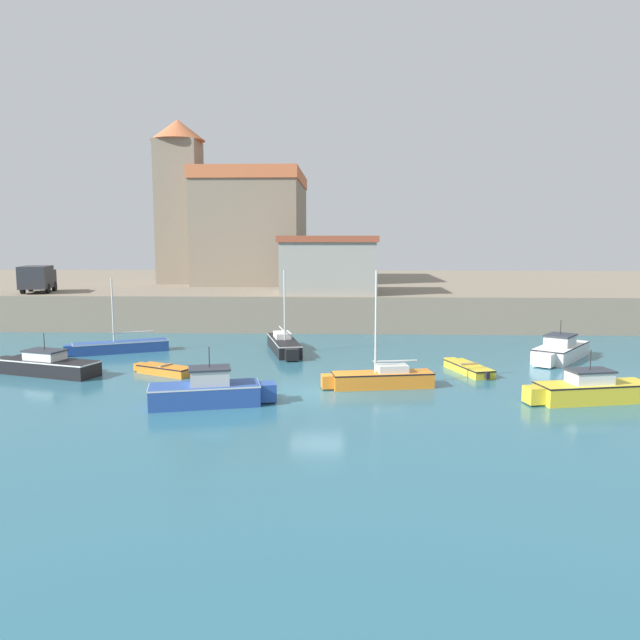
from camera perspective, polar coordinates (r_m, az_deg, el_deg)
ground_plane at (r=29.65m, az=-0.28°, el=-6.73°), size 200.00×200.00×0.00m
quay_seawall at (r=67.44m, az=1.11°, el=2.49°), size 120.00×40.00×2.85m
motorboat_black_0 at (r=36.67m, az=-23.70°, el=-3.78°), size 6.39×3.30×2.24m
sailboat_black_1 at (r=40.28m, az=-3.31°, el=-2.23°), size 2.82×6.58×5.30m
motorboat_yellow_2 at (r=30.57m, az=23.49°, el=-5.85°), size 5.96×2.59×2.37m
sailboat_orange_3 at (r=30.88m, az=5.60°, el=-5.29°), size 5.59×2.08×5.75m
dinghy_yellow_4 at (r=35.14m, az=13.36°, el=-4.27°), size 2.23×4.33×0.52m
dinghy_orange_5 at (r=34.75m, az=-14.08°, el=-4.40°), size 3.65×2.43×0.55m
motorboat_blue_6 at (r=27.95m, az=-10.13°, el=-6.41°), size 5.68×2.81×2.59m
motorboat_white_7 at (r=40.31m, az=21.08°, el=-2.60°), size 4.76×5.82×2.45m
sailboat_blue_8 at (r=42.00m, az=-17.87°, el=-2.30°), size 6.18×3.55×4.80m
church at (r=64.72m, az=-7.05°, el=8.78°), size 14.69×15.34×15.90m
harbor_shed_near_wharf at (r=50.95m, az=0.78°, el=5.12°), size 7.88×6.58×4.64m
truck_on_quay at (r=56.30m, az=-24.42°, el=3.53°), size 2.95×4.64×2.20m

